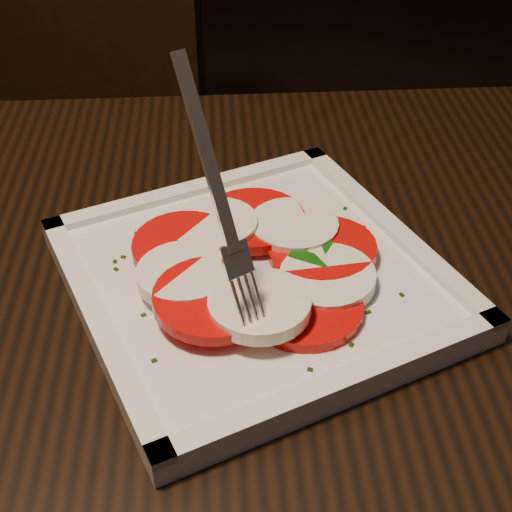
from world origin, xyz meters
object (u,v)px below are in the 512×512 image
Objects in this scene: plate at (256,280)px; fork at (209,184)px; chair at (69,98)px; table at (182,472)px.

plate is 0.11m from fork.
chair is at bearing 77.02° from fork.
fork is at bearing -140.81° from plate.
chair is at bearing 98.95° from table.
fork reaches higher than chair.
fork is at bearing 56.97° from table.
plate is 1.66× the size of fork.
fork is (-0.03, -0.03, 0.10)m from plate.
chair is 0.89m from fork.
chair is 0.84m from plate.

